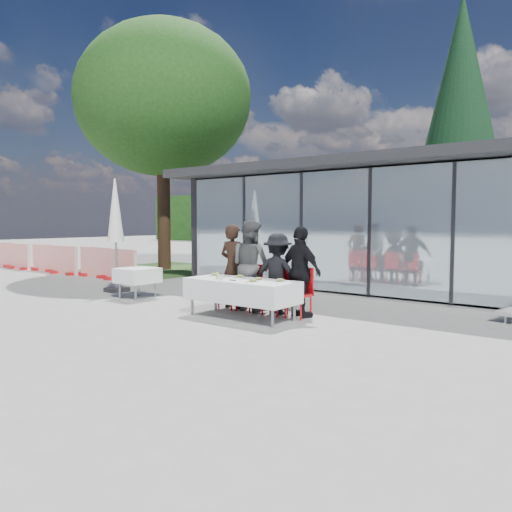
{
  "coord_description": "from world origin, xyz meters",
  "views": [
    {
      "loc": [
        6.21,
        -7.14,
        1.88
      ],
      "look_at": [
        -0.25,
        1.2,
        1.14
      ],
      "focal_mm": 35.0,
      "sensor_mm": 36.0,
      "label": 1
    }
  ],
  "objects_px": {
    "plate_extra": "(253,281)",
    "conifer_tree": "(460,114)",
    "diner_chair_b": "(251,285)",
    "dining_table": "(241,290)",
    "plate_c": "(259,279)",
    "diner_chair_c": "(278,288)",
    "spare_table_left": "(137,276)",
    "diner_chair_d": "(301,290)",
    "spare_chair_b": "(482,284)",
    "market_umbrella": "(115,218)",
    "diner_chair_a": "(233,283)",
    "plate_b": "(240,277)",
    "juice_bottle": "(217,276)",
    "construction_barriers": "(43,260)",
    "plate_d": "(280,281)",
    "plate_a": "(214,275)",
    "diner_b": "(251,265)",
    "deciduous_tree": "(162,101)",
    "diner_a": "(233,266)",
    "diner_c": "(278,274)",
    "diner_d": "(301,272)"
  },
  "relations": [
    {
      "from": "diner_c",
      "to": "juice_bottle",
      "type": "distance_m",
      "value": 1.23
    },
    {
      "from": "market_umbrella",
      "to": "conifer_tree",
      "type": "distance_m",
      "value": 13.71
    },
    {
      "from": "plate_b",
      "to": "spare_chair_b",
      "type": "xyz_separation_m",
      "value": [
        3.65,
        3.77,
        -0.24
      ]
    },
    {
      "from": "spare_table_left",
      "to": "spare_chair_b",
      "type": "relative_size",
      "value": 0.88
    },
    {
      "from": "diner_d",
      "to": "market_umbrella",
      "type": "height_order",
      "value": "market_umbrella"
    },
    {
      "from": "plate_a",
      "to": "construction_barriers",
      "type": "relative_size",
      "value": 0.02
    },
    {
      "from": "plate_c",
      "to": "conifer_tree",
      "type": "distance_m",
      "value": 13.67
    },
    {
      "from": "plate_c",
      "to": "spare_chair_b",
      "type": "relative_size",
      "value": 0.27
    },
    {
      "from": "plate_d",
      "to": "plate_a",
      "type": "bearing_deg",
      "value": 179.57
    },
    {
      "from": "diner_c",
      "to": "juice_bottle",
      "type": "xyz_separation_m",
      "value": [
        -0.76,
        -0.97,
        -0.0
      ]
    },
    {
      "from": "juice_bottle",
      "to": "deciduous_tree",
      "type": "relative_size",
      "value": 0.01
    },
    {
      "from": "dining_table",
      "to": "juice_bottle",
      "type": "distance_m",
      "value": 0.56
    },
    {
      "from": "construction_barriers",
      "to": "plate_c",
      "type": "bearing_deg",
      "value": -11.0
    },
    {
      "from": "dining_table",
      "to": "plate_c",
      "type": "relative_size",
      "value": 8.68
    },
    {
      "from": "plate_c",
      "to": "plate_a",
      "type": "bearing_deg",
      "value": 176.67
    },
    {
      "from": "diner_a",
      "to": "plate_a",
      "type": "relative_size",
      "value": 6.96
    },
    {
      "from": "dining_table",
      "to": "diner_chair_b",
      "type": "height_order",
      "value": "diner_chair_b"
    },
    {
      "from": "diner_a",
      "to": "spare_table_left",
      "type": "xyz_separation_m",
      "value": [
        -2.75,
        -0.39,
        -0.35
      ]
    },
    {
      "from": "dining_table",
      "to": "juice_bottle",
      "type": "bearing_deg",
      "value": -153.53
    },
    {
      "from": "plate_b",
      "to": "juice_bottle",
      "type": "relative_size",
      "value": 1.96
    },
    {
      "from": "spare_table_left",
      "to": "diner_chair_b",
      "type": "bearing_deg",
      "value": 6.82
    },
    {
      "from": "diner_chair_a",
      "to": "juice_bottle",
      "type": "relative_size",
      "value": 7.34
    },
    {
      "from": "spare_table_left",
      "to": "deciduous_tree",
      "type": "height_order",
      "value": "deciduous_tree"
    },
    {
      "from": "plate_b",
      "to": "spare_chair_b",
      "type": "relative_size",
      "value": 0.27
    },
    {
      "from": "diner_chair_b",
      "to": "juice_bottle",
      "type": "distance_m",
      "value": 1.01
    },
    {
      "from": "diner_d",
      "to": "dining_table",
      "type": "bearing_deg",
      "value": 55.13
    },
    {
      "from": "diner_chair_a",
      "to": "diner_chair_d",
      "type": "xyz_separation_m",
      "value": [
        1.73,
        0.0,
        0.0
      ]
    },
    {
      "from": "diner_a",
      "to": "diner_chair_a",
      "type": "xyz_separation_m",
      "value": [
        0.0,
        -0.0,
        -0.37
      ]
    },
    {
      "from": "spare_table_left",
      "to": "deciduous_tree",
      "type": "relative_size",
      "value": 0.09
    },
    {
      "from": "diner_chair_a",
      "to": "spare_chair_b",
      "type": "bearing_deg",
      "value": 37.01
    },
    {
      "from": "diner_b",
      "to": "diner_chair_c",
      "type": "relative_size",
      "value": 1.96
    },
    {
      "from": "diner_chair_c",
      "to": "spare_table_left",
      "type": "height_order",
      "value": "diner_chair_c"
    },
    {
      "from": "conifer_tree",
      "to": "plate_extra",
      "type": "bearing_deg",
      "value": -89.79
    },
    {
      "from": "plate_extra",
      "to": "conifer_tree",
      "type": "relative_size",
      "value": 0.02
    },
    {
      "from": "diner_b",
      "to": "market_umbrella",
      "type": "height_order",
      "value": "market_umbrella"
    },
    {
      "from": "market_umbrella",
      "to": "diner_chair_a",
      "type": "bearing_deg",
      "value": 0.38
    },
    {
      "from": "plate_b",
      "to": "plate_c",
      "type": "bearing_deg",
      "value": -13.37
    },
    {
      "from": "diner_chair_c",
      "to": "deciduous_tree",
      "type": "height_order",
      "value": "deciduous_tree"
    },
    {
      "from": "plate_d",
      "to": "spare_chair_b",
      "type": "relative_size",
      "value": 0.27
    },
    {
      "from": "diner_a",
      "to": "plate_c",
      "type": "relative_size",
      "value": 6.96
    },
    {
      "from": "diner_a",
      "to": "diner_c",
      "type": "xyz_separation_m",
      "value": [
        1.18,
        0.0,
        -0.09
      ]
    },
    {
      "from": "diner_chair_c",
      "to": "spare_table_left",
      "type": "relative_size",
      "value": 1.13
    },
    {
      "from": "diner_a",
      "to": "diner_c",
      "type": "bearing_deg",
      "value": 177.94
    },
    {
      "from": "diner_a",
      "to": "market_umbrella",
      "type": "bearing_deg",
      "value": -1.66
    },
    {
      "from": "plate_b",
      "to": "spare_chair_b",
      "type": "height_order",
      "value": "spare_chair_b"
    },
    {
      "from": "juice_bottle",
      "to": "spare_table_left",
      "type": "xyz_separation_m",
      "value": [
        -3.16,
        0.58,
        -0.26
      ]
    },
    {
      "from": "diner_chair_d",
      "to": "diner_chair_b",
      "type": "bearing_deg",
      "value": 180.0
    },
    {
      "from": "diner_a",
      "to": "diner_chair_c",
      "type": "xyz_separation_m",
      "value": [
        1.18,
        -0.0,
        -0.37
      ]
    },
    {
      "from": "diner_chair_b",
      "to": "conifer_tree",
      "type": "distance_m",
      "value": 13.17
    },
    {
      "from": "construction_barriers",
      "to": "conifer_tree",
      "type": "height_order",
      "value": "conifer_tree"
    }
  ]
}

